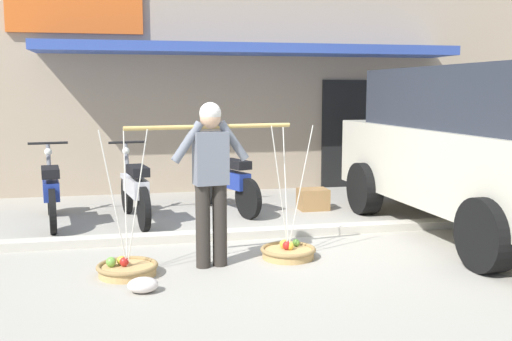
% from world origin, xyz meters
% --- Properties ---
extents(ground_plane, '(90.00, 90.00, 0.00)m').
position_xyz_m(ground_plane, '(0.00, 0.00, 0.00)').
color(ground_plane, '#9E998C').
extents(sidewalk_curb, '(20.00, 0.24, 0.10)m').
position_xyz_m(sidewalk_curb, '(0.00, 0.70, 0.05)').
color(sidewalk_curb, '#BAB4A5').
rests_on(sidewalk_curb, ground).
extents(fruit_vendor, '(1.72, 0.31, 1.70)m').
position_xyz_m(fruit_vendor, '(-0.57, -0.41, 0.98)').
color(fruit_vendor, '#2D2823').
rests_on(fruit_vendor, ground).
extents(fruit_basket_left_side, '(0.61, 0.61, 1.45)m').
position_xyz_m(fruit_basket_left_side, '(-1.43, -0.54, 0.08)').
color(fruit_basket_left_side, tan).
rests_on(fruit_basket_left_side, ground).
extents(fruit_basket_right_side, '(0.61, 0.61, 1.45)m').
position_xyz_m(fruit_basket_right_side, '(0.28, -0.28, 0.08)').
color(fruit_basket_right_side, tan).
rests_on(fruit_basket_right_side, ground).
extents(motorcycle_nearest_shop, '(0.54, 1.81, 1.09)m').
position_xyz_m(motorcycle_nearest_shop, '(-2.44, 1.98, 0.45)').
color(motorcycle_nearest_shop, black).
rests_on(motorcycle_nearest_shop, ground).
extents(motorcycle_second_in_row, '(0.55, 1.81, 1.09)m').
position_xyz_m(motorcycle_second_in_row, '(-1.32, 1.89, 0.45)').
color(motorcycle_second_in_row, black).
rests_on(motorcycle_second_in_row, ground).
extents(motorcycle_third_in_row, '(0.80, 1.72, 1.09)m').
position_xyz_m(motorcycle_third_in_row, '(0.03, 2.29, 0.45)').
color(motorcycle_third_in_row, black).
rests_on(motorcycle_third_in_row, ground).
extents(parked_truck, '(2.28, 4.86, 2.10)m').
position_xyz_m(parked_truck, '(2.99, 0.28, 1.13)').
color(parked_truck, beige).
rests_on(parked_truck, ground).
extents(storefront_building, '(13.00, 6.00, 4.20)m').
position_xyz_m(storefront_building, '(0.73, 6.66, 2.10)').
color(storefront_building, tan).
rests_on(storefront_building, ground).
extents(plastic_litter_bag, '(0.28, 0.22, 0.14)m').
position_xyz_m(plastic_litter_bag, '(-1.29, -1.08, 0.07)').
color(plastic_litter_bag, silver).
rests_on(plastic_litter_bag, ground).
extents(wooden_crate, '(0.44, 0.36, 0.32)m').
position_xyz_m(wooden_crate, '(1.35, 2.19, 0.16)').
color(wooden_crate, olive).
rests_on(wooden_crate, ground).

